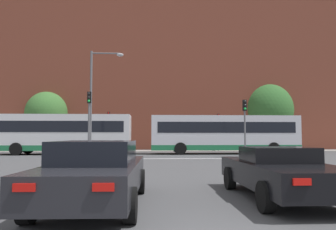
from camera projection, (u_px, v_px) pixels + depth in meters
stop_line_strip at (168, 159)px, 22.00m from camera, size 8.58×0.30×0.01m
far_pavement at (162, 151)px, 33.87m from camera, size 69.53×2.50×0.01m
brick_civic_building at (173, 70)px, 42.77m from camera, size 47.59×11.13×23.03m
car_saloon_left at (96, 172)px, 7.22m from camera, size 2.09×4.96×1.42m
car_roadster_right at (280, 172)px, 8.05m from camera, size 2.04×4.76×1.25m
bus_crossing_lead at (224, 133)px, 28.02m from camera, size 12.44×2.74×3.23m
bus_crossing_trailing at (64, 133)px, 27.13m from camera, size 10.92×2.75×3.28m
traffic_light_far_right at (218, 126)px, 33.42m from camera, size 0.26×0.31×3.79m
traffic_light_near_right at (245, 118)px, 23.45m from camera, size 0.26×0.31×4.13m
traffic_light_near_left at (89, 114)px, 22.61m from camera, size 0.26×0.31×4.59m
traffic_light_far_left at (108, 125)px, 32.78m from camera, size 0.26×0.31×3.95m
street_lamp_junction at (97, 92)px, 23.41m from camera, size 2.38×0.36×7.64m
pedestrian_waiting at (186, 141)px, 34.62m from camera, size 0.41×0.45×1.76m
pedestrian_walking_east at (214, 141)px, 33.70m from camera, size 0.45×0.34×1.72m
tree_by_building at (267, 110)px, 38.97m from camera, size 6.12×6.12×7.83m
tree_kerbside at (47, 114)px, 36.35m from camera, size 4.63×4.63×6.44m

